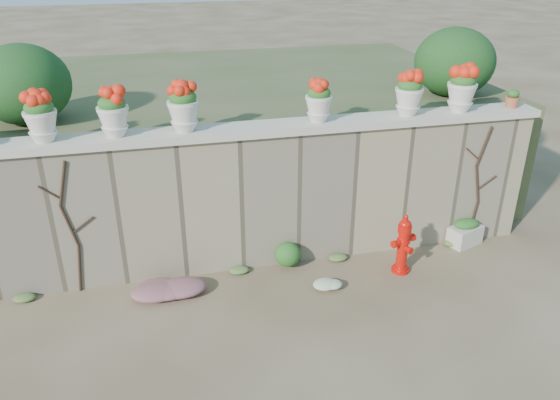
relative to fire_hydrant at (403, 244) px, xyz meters
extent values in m
plane|color=brown|center=(-1.79, -1.01, -0.46)|extent=(80.00, 80.00, 0.00)
cube|color=#8C7E5D|center=(-1.79, 0.79, 0.54)|extent=(8.00, 0.40, 2.00)
cube|color=beige|center=(-1.79, 0.79, 1.59)|extent=(8.10, 0.52, 0.10)
cube|color=#384C23|center=(-1.79, 3.99, 0.54)|extent=(9.00, 6.00, 2.00)
ellipsoid|color=#143814|center=(-4.99, 1.99, 2.09)|extent=(1.30, 1.30, 1.10)
ellipsoid|color=#143814|center=(1.61, 1.99, 2.09)|extent=(1.30, 1.30, 1.10)
cylinder|color=black|center=(-4.45, 0.57, -0.11)|extent=(0.12, 0.04, 0.70)
cylinder|color=black|center=(-4.47, 0.57, 0.54)|extent=(0.17, 0.04, 0.61)
cylinder|color=black|center=(-4.46, 0.57, 1.14)|extent=(0.18, 0.04, 0.61)
cylinder|color=black|center=(-4.31, 0.57, 0.54)|extent=(0.30, 0.02, 0.22)
cylinder|color=black|center=(-4.64, 0.57, 1.04)|extent=(0.25, 0.02, 0.21)
cylinder|color=black|center=(1.45, 0.57, -0.11)|extent=(0.12, 0.04, 0.70)
cylinder|color=black|center=(1.43, 0.57, 0.54)|extent=(0.17, 0.04, 0.61)
cylinder|color=black|center=(1.44, 0.57, 1.14)|extent=(0.18, 0.04, 0.61)
cylinder|color=black|center=(1.59, 0.57, 0.54)|extent=(0.30, 0.02, 0.22)
cylinder|color=black|center=(1.26, 0.57, 1.04)|extent=(0.25, 0.02, 0.21)
cylinder|color=red|center=(0.00, 0.00, -0.44)|extent=(0.26, 0.26, 0.05)
cylinder|color=red|center=(0.00, 0.00, -0.09)|extent=(0.16, 0.16, 0.57)
cylinder|color=red|center=(0.00, 0.00, 0.05)|extent=(0.19, 0.19, 0.04)
cylinder|color=red|center=(0.00, 0.00, 0.24)|extent=(0.19, 0.19, 0.11)
ellipsoid|color=red|center=(0.00, 0.00, 0.33)|extent=(0.17, 0.17, 0.13)
cylinder|color=red|center=(0.00, 0.00, 0.41)|extent=(0.06, 0.06, 0.09)
cylinder|color=red|center=(-0.12, -0.04, 0.05)|extent=(0.15, 0.13, 0.09)
cylinder|color=red|center=(0.12, 0.05, 0.05)|extent=(0.15, 0.13, 0.09)
cylinder|color=red|center=(0.03, -0.09, -0.04)|extent=(0.11, 0.11, 0.08)
cube|color=beige|center=(1.31, 0.50, -0.31)|extent=(0.60, 0.47, 0.31)
ellipsoid|color=#1E5119|center=(1.31, 0.50, -0.10)|extent=(0.46, 0.37, 0.16)
ellipsoid|color=#1E5119|center=(-1.54, 0.44, -0.19)|extent=(0.56, 0.50, 0.53)
ellipsoid|color=#B0236C|center=(-3.32, 0.19, -0.34)|extent=(0.92, 0.61, 0.25)
ellipsoid|color=white|center=(-1.20, -0.15, -0.36)|extent=(0.53, 0.42, 0.19)
ellipsoid|color=#1E5119|center=(-4.61, 0.79, 2.07)|extent=(0.34, 0.34, 0.21)
ellipsoid|color=red|center=(-4.61, 0.79, 2.16)|extent=(0.30, 0.30, 0.22)
ellipsoid|color=#1E5119|center=(-3.76, 0.79, 2.07)|extent=(0.34, 0.34, 0.20)
ellipsoid|color=red|center=(-3.76, 0.79, 2.15)|extent=(0.30, 0.30, 0.21)
ellipsoid|color=#1E5119|center=(-2.89, 0.79, 2.09)|extent=(0.36, 0.36, 0.21)
ellipsoid|color=red|center=(-2.89, 0.79, 2.18)|extent=(0.31, 0.31, 0.22)
ellipsoid|color=#1E5119|center=(-1.07, 0.79, 2.04)|extent=(0.32, 0.32, 0.19)
ellipsoid|color=red|center=(-1.07, 0.79, 2.12)|extent=(0.28, 0.28, 0.20)
ellipsoid|color=#1E5119|center=(0.25, 0.79, 2.07)|extent=(0.34, 0.34, 0.21)
ellipsoid|color=red|center=(0.25, 0.79, 2.15)|extent=(0.30, 0.30, 0.21)
ellipsoid|color=#1E5119|center=(1.07, 0.79, 2.10)|extent=(0.36, 0.36, 0.22)
ellipsoid|color=red|center=(1.07, 0.79, 2.19)|extent=(0.32, 0.32, 0.23)
ellipsoid|color=#1E5119|center=(1.93, 0.79, 1.84)|extent=(0.18, 0.18, 0.12)
camera|label=1|loc=(-3.26, -6.12, 3.90)|focal=35.00mm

